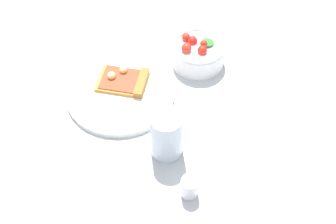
{
  "coord_description": "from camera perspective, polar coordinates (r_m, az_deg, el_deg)",
  "views": [
    {
      "loc": [
        -0.53,
        -0.47,
        0.81
      ],
      "look_at": [
        -0.01,
        -0.14,
        0.03
      ],
      "focal_mm": 47.9,
      "sensor_mm": 36.0,
      "label": 1
    }
  ],
  "objects": [
    {
      "name": "plate",
      "position": [
        1.07,
        -6.13,
        2.6
      ],
      "size": [
        0.26,
        0.26,
        0.01
      ],
      "primitive_type": "cylinder",
      "color": "silver",
      "rests_on": "ground_plane"
    },
    {
      "name": "pepper_shaker",
      "position": [
        0.89,
        2.76,
        -9.37
      ],
      "size": [
        0.04,
        0.04,
        0.06
      ],
      "color": "silver",
      "rests_on": "ground_plane"
    },
    {
      "name": "soda_glass",
      "position": [
        0.93,
        -0.2,
        -3.08
      ],
      "size": [
        0.07,
        0.07,
        0.11
      ],
      "color": "silver",
      "rests_on": "ground_plane"
    },
    {
      "name": "pizza_slice_main",
      "position": [
        1.08,
        -5.43,
        4.04
      ],
      "size": [
        0.12,
        0.14,
        0.03
      ],
      "color": "gold",
      "rests_on": "plate"
    },
    {
      "name": "ground_plane",
      "position": [
        1.08,
        -6.02,
        2.24
      ],
      "size": [
        2.4,
        2.4,
        0.0
      ],
      "primitive_type": "plane",
      "color": "#B2B7BC",
      "rests_on": "ground"
    },
    {
      "name": "salad_bowl",
      "position": [
        1.13,
        3.83,
        7.54
      ],
      "size": [
        0.13,
        0.13,
        0.07
      ],
      "color": "white",
      "rests_on": "ground_plane"
    }
  ]
}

